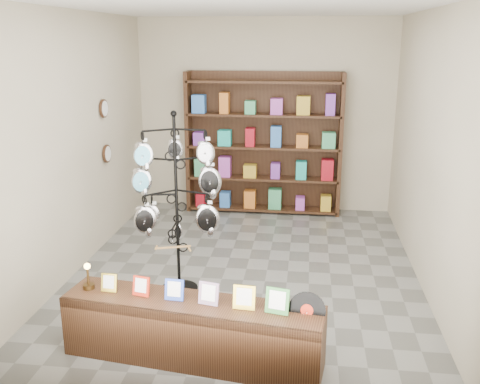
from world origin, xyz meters
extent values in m
plane|color=slate|center=(0.00, 0.00, 0.00)|extent=(5.00, 5.00, 0.00)
plane|color=#C1B69C|center=(0.00, 2.50, 1.50)|extent=(4.00, 0.00, 4.00)
plane|color=#C1B69C|center=(0.00, -2.50, 1.50)|extent=(4.00, 0.00, 4.00)
plane|color=#C1B69C|center=(-2.00, 0.00, 1.50)|extent=(0.00, 5.00, 5.00)
plane|color=#C1B69C|center=(2.00, 0.00, 1.50)|extent=(0.00, 5.00, 5.00)
plane|color=white|center=(0.00, 0.00, 3.00)|extent=(5.00, 5.00, 0.00)
cylinder|color=black|center=(-0.67, -0.64, 0.01)|extent=(0.49, 0.49, 0.03)
cylinder|color=black|center=(-0.67, -0.64, 0.97)|extent=(0.04, 0.04, 1.93)
sphere|color=black|center=(-0.67, -0.64, 1.95)|extent=(0.06, 0.06, 0.06)
ellipsoid|color=silver|center=(-0.72, -0.45, 0.61)|extent=(0.11, 0.05, 0.20)
cube|color=#B08549|center=(-0.66, -0.92, 0.62)|extent=(0.35, 0.13, 0.04)
cube|color=black|center=(-0.24, -1.93, 0.27)|extent=(2.27, 0.75, 0.55)
cube|color=yellow|center=(-1.00, -1.82, 0.63)|extent=(0.15, 0.07, 0.16)
cube|color=#B1210E|center=(-0.70, -1.87, 0.63)|extent=(0.16, 0.07, 0.17)
cube|color=#263FA5|center=(-0.39, -1.91, 0.64)|extent=(0.17, 0.08, 0.18)
cube|color=#E54C33|center=(-0.09, -1.95, 0.64)|extent=(0.18, 0.08, 0.19)
cube|color=yellow|center=(0.21, -1.99, 0.65)|extent=(0.19, 0.08, 0.20)
cube|color=#337233|center=(0.48, -2.03, 0.65)|extent=(0.20, 0.09, 0.21)
cylinder|color=black|center=(0.72, -2.01, 0.58)|extent=(0.31, 0.11, 0.30)
cylinder|color=#B1210E|center=(0.72, -2.01, 0.58)|extent=(0.10, 0.04, 0.10)
cylinder|color=#412C12|center=(-1.20, -1.80, 0.57)|extent=(0.10, 0.10, 0.04)
cylinder|color=#412C12|center=(-1.20, -1.80, 0.66)|extent=(0.02, 0.02, 0.14)
sphere|color=#FFBF59|center=(-1.20, -1.80, 0.76)|extent=(0.06, 0.06, 0.06)
cube|color=black|center=(0.00, 2.44, 1.10)|extent=(2.40, 0.04, 2.20)
cube|color=black|center=(-1.18, 2.28, 1.10)|extent=(0.06, 0.36, 2.20)
cube|color=black|center=(1.18, 2.28, 1.10)|extent=(0.06, 0.36, 2.20)
cube|color=black|center=(0.00, 2.28, 0.05)|extent=(2.36, 0.36, 0.04)
cube|color=black|center=(0.00, 2.28, 0.55)|extent=(2.36, 0.36, 0.03)
cube|color=black|center=(0.00, 2.28, 1.05)|extent=(2.36, 0.36, 0.04)
cube|color=black|center=(0.00, 2.28, 1.55)|extent=(2.36, 0.36, 0.04)
cube|color=black|center=(0.00, 2.28, 2.05)|extent=(2.36, 0.36, 0.04)
cylinder|color=black|center=(-1.97, 0.80, 1.80)|extent=(0.03, 0.24, 0.24)
cylinder|color=black|center=(-1.97, 0.80, 1.20)|extent=(0.03, 0.24, 0.24)
camera|label=1|loc=(0.67, -5.90, 2.68)|focal=40.00mm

